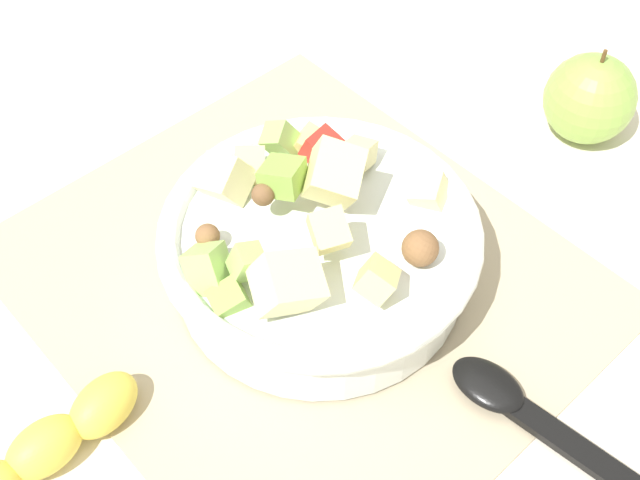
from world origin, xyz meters
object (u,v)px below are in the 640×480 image
(serving_spoon, at_px, (541,423))
(banana_whole, at_px, (45,448))
(salad_bowl, at_px, (319,244))
(whole_apple, at_px, (590,99))

(serving_spoon, bearing_deg, banana_whole, 51.30)
(salad_bowl, height_order, banana_whole, salad_bowl)
(serving_spoon, relative_size, whole_apple, 2.30)
(serving_spoon, relative_size, banana_whole, 1.41)
(salad_bowl, relative_size, whole_apple, 2.60)
(banana_whole, bearing_deg, salad_bowl, -92.10)
(salad_bowl, relative_size, serving_spoon, 1.13)
(salad_bowl, xyz_separation_m, whole_apple, (-0.04, -0.30, -0.00))
(salad_bowl, xyz_separation_m, banana_whole, (0.01, 0.24, -0.03))
(salad_bowl, xyz_separation_m, serving_spoon, (-0.20, -0.02, -0.03))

